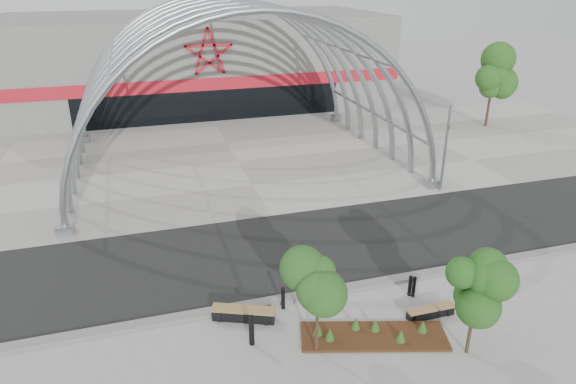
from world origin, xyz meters
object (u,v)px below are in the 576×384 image
Objects in this scene: street_tree_1 at (477,289)px; bench_0 at (244,314)px; bollard_2 at (283,298)px; bench_1 at (430,312)px; signal_pole at (445,148)px; street_tree_0 at (318,289)px.

bench_0 is at bearing 150.30° from street_tree_1.
street_tree_1 is 3.85× the size of bollard_2.
bench_0 is 6.81m from bench_1.
bench_1 is at bearing -21.92° from bollard_2.
street_tree_1 is at bearing -38.26° from bollard_2.
signal_pole is 12.42m from bench_1.
street_tree_1 is 3.09m from bench_1.
street_tree_0 reaches higher than bollard_2.
street_tree_1 is at bearing -29.70° from bench_0.
street_tree_0 is 3.79m from bench_0.
bench_0 is 1.26× the size of bench_1.
street_tree_0 is 4.99m from street_tree_1.
street_tree_0 is 5.19m from bench_1.
street_tree_1 is 6.88m from bollard_2.
bench_1 is (-0.14, 2.05, -2.31)m from street_tree_1.
signal_pole is 1.45× the size of street_tree_0.
signal_pole is 2.70× the size of bench_1.
street_tree_1 reaches higher than street_tree_0.
street_tree_0 is at bearing -81.45° from bollard_2.
street_tree_0 is at bearing -50.42° from bench_0.
signal_pole is 2.14× the size of bench_0.
signal_pole is 13.86m from street_tree_1.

